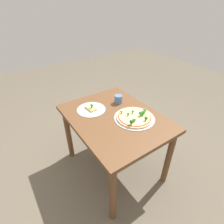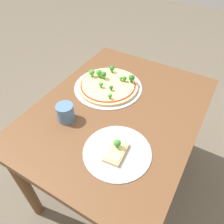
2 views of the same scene
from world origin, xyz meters
The scene contains 5 objects.
ground_plane centered at (0.00, 0.00, 0.00)m, with size 8.00×8.00×0.00m, color brown.
dining_table centered at (0.00, 0.00, 0.61)m, with size 1.02×0.79×0.72m.
pizza_tray_whole centered at (0.13, 0.14, 0.73)m, with size 0.38×0.38×0.07m.
pizza_tray_slice centered at (-0.24, -0.13, 0.73)m, with size 0.29×0.29×0.07m.
drinking_cup centered at (-0.19, 0.18, 0.76)m, with size 0.08×0.08×0.09m, color #4C7099.
Camera 2 is at (-0.71, -0.38, 1.48)m, focal length 35.00 mm.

